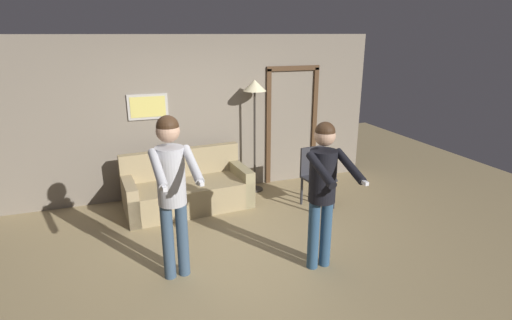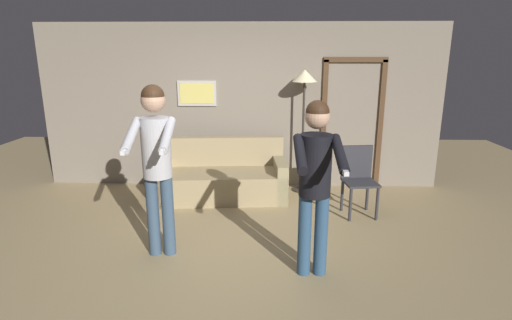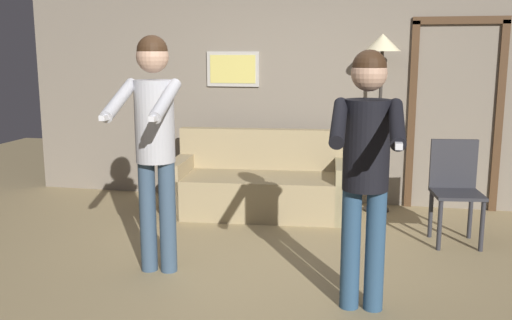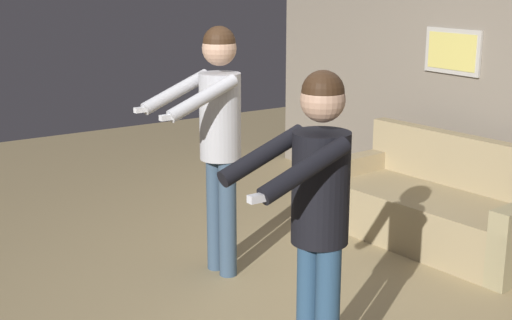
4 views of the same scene
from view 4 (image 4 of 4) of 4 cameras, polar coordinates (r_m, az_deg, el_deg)
ground_plane at (r=5.05m, az=3.34°, el=-10.97°), size 12.00×12.00×0.00m
couch at (r=6.14m, az=14.23°, el=-3.87°), size 1.96×1.01×0.87m
person_standing_left at (r=5.11m, az=-3.07°, el=2.80°), size 0.47×0.75×1.84m
person_standing_right at (r=3.67m, az=4.94°, el=-3.35°), size 0.44×0.71×1.73m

